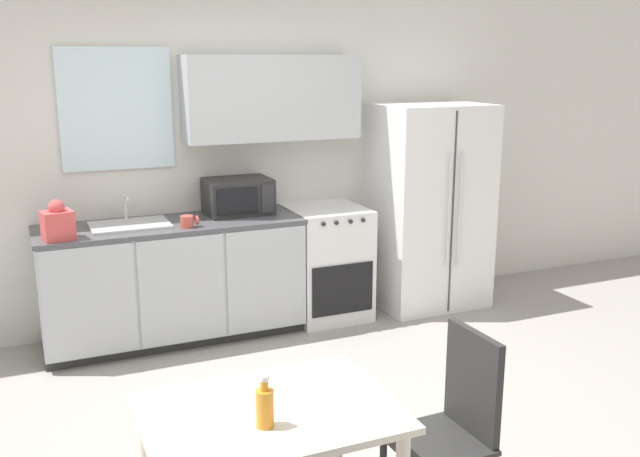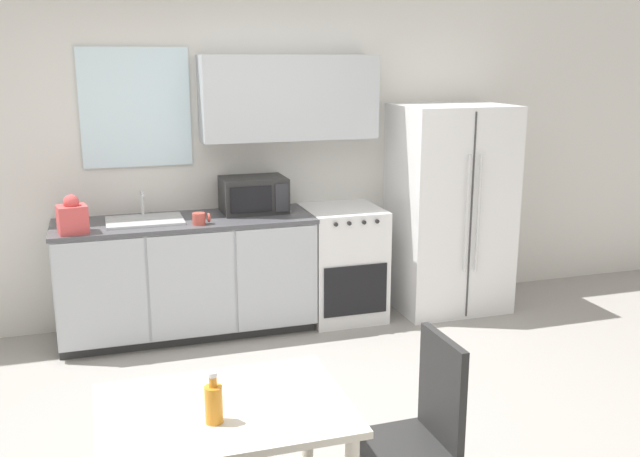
% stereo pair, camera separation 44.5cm
% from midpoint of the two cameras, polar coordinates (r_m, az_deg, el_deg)
% --- Properties ---
extents(ground_plane, '(12.00, 12.00, 0.00)m').
position_cam_midpoint_polar(ground_plane, '(4.29, -0.06, -15.71)').
color(ground_plane, gray).
extents(wall_back, '(12.00, 0.38, 2.70)m').
position_cam_midpoint_polar(wall_back, '(5.70, -5.44, 6.61)').
color(wall_back, silver).
rests_on(wall_back, ground_plane).
extents(kitchen_counter, '(1.92, 0.66, 0.91)m').
position_cam_midpoint_polar(kitchen_counter, '(5.52, -8.32, -3.84)').
color(kitchen_counter, '#333333').
rests_on(kitchen_counter, ground_plane).
extents(oven_range, '(0.60, 0.65, 0.91)m').
position_cam_midpoint_polar(oven_range, '(5.84, 3.98, -2.77)').
color(oven_range, white).
rests_on(oven_range, ground_plane).
extents(refrigerator, '(0.91, 0.76, 1.72)m').
position_cam_midpoint_polar(refrigerator, '(6.10, 12.40, 1.57)').
color(refrigerator, white).
rests_on(refrigerator, ground_plane).
extents(kitchen_sink, '(0.56, 0.39, 0.21)m').
position_cam_midpoint_polar(kitchen_sink, '(5.37, -11.58, 0.66)').
color(kitchen_sink, '#B7BABC').
rests_on(kitchen_sink, kitchen_counter).
extents(microwave, '(0.50, 0.38, 0.27)m').
position_cam_midpoint_polar(microwave, '(5.58, -3.07, 2.70)').
color(microwave, '#282828').
rests_on(microwave, kitchen_counter).
extents(coffee_mug, '(0.13, 0.09, 0.09)m').
position_cam_midpoint_polar(coffee_mug, '(5.21, -7.19, 0.77)').
color(coffee_mug, '#BF4C3F').
rests_on(coffee_mug, kitchen_counter).
extents(grocery_bag_0, '(0.22, 0.20, 0.27)m').
position_cam_midpoint_polar(grocery_bag_0, '(5.12, -16.89, 0.89)').
color(grocery_bag_0, '#D14C4C').
rests_on(grocery_bag_0, kitchen_counter).
extents(dining_table, '(0.99, 0.72, 0.75)m').
position_cam_midpoint_polar(dining_table, '(2.96, -3.22, -16.28)').
color(dining_table, beige).
rests_on(dining_table, ground_plane).
extents(dining_chair_side, '(0.41, 0.41, 0.93)m').
position_cam_midpoint_polar(dining_chair_side, '(3.29, 12.26, -15.09)').
color(dining_chair_side, '#282828').
rests_on(dining_chair_side, ground_plane).
extents(drink_bottle, '(0.07, 0.07, 0.21)m').
position_cam_midpoint_polar(drink_bottle, '(2.76, -3.83, -13.82)').
color(drink_bottle, orange).
rests_on(drink_bottle, dining_table).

